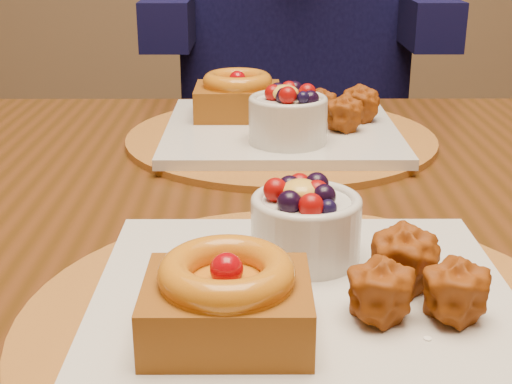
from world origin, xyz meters
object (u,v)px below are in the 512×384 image
Objects in this scene: dining_table at (288,279)px; place_setting_near at (302,297)px; place_setting_far at (279,123)px; chair_far at (306,157)px.

dining_table is 4.21× the size of place_setting_near.
dining_table is at bearing -89.29° from place_setting_far.
chair_far reaches higher than place_setting_near.
dining_table is 0.93m from chair_far.
chair_far is (0.09, 0.92, -0.17)m from dining_table.
place_setting_near is at bearing -90.53° from dining_table.
place_setting_near is (-0.00, -0.22, 0.10)m from dining_table.
dining_table is 0.24m from place_setting_far.
chair_far reaches higher than dining_table.
place_setting_far is 0.75m from chair_far.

